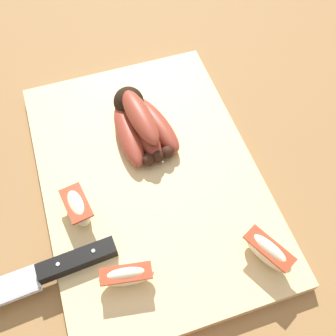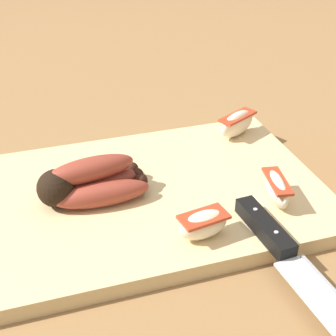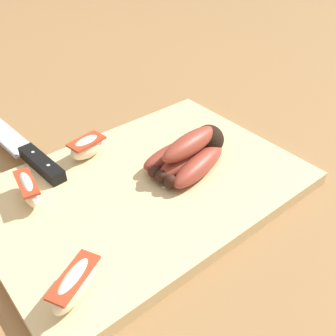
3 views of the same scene
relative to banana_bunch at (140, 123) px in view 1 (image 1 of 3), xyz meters
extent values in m
plane|color=olive|center=(-0.09, 0.03, -0.04)|extent=(6.00, 6.00, 0.00)
cube|color=#DBBC84|center=(-0.08, 0.01, -0.03)|extent=(0.44, 0.31, 0.02)
sphere|color=black|center=(0.04, 0.01, 0.00)|extent=(0.05, 0.05, 0.05)
ellipsoid|color=brown|center=(-0.01, 0.02, -0.01)|extent=(0.12, 0.03, 0.03)
sphere|color=black|center=(-0.06, 0.01, -0.01)|extent=(0.02, 0.02, 0.02)
ellipsoid|color=brown|center=(-0.01, 0.00, -0.01)|extent=(0.12, 0.05, 0.03)
sphere|color=black|center=(-0.06, -0.01, -0.01)|extent=(0.02, 0.02, 0.02)
ellipsoid|color=brown|center=(-0.01, -0.02, -0.01)|extent=(0.12, 0.06, 0.03)
sphere|color=black|center=(-0.06, -0.02, -0.01)|extent=(0.02, 0.02, 0.02)
ellipsoid|color=brown|center=(0.00, 0.00, 0.02)|extent=(0.12, 0.05, 0.03)
cylinder|color=white|center=(-0.02, 0.00, 0.01)|extent=(0.02, 0.02, 0.00)
cube|color=black|center=(-0.18, 0.13, -0.01)|extent=(0.03, 0.10, 0.02)
cylinder|color=#B2B2B7|center=(-0.17, 0.11, 0.00)|extent=(0.01, 0.01, 0.00)
cylinder|color=#B2B2B7|center=(-0.18, 0.16, 0.00)|extent=(0.01, 0.01, 0.00)
ellipsoid|color=#F4E5C1|center=(-0.24, -0.09, 0.00)|extent=(0.07, 0.05, 0.04)
cube|color=#B2381E|center=(-0.24, -0.09, 0.01)|extent=(0.07, 0.05, 0.00)
ellipsoid|color=#F4E5C1|center=(-0.22, 0.08, 0.00)|extent=(0.03, 0.07, 0.04)
cube|color=#B2381E|center=(-0.22, 0.08, 0.01)|extent=(0.03, 0.06, 0.00)
ellipsoid|color=#F4E5C1|center=(-0.11, 0.12, 0.00)|extent=(0.06, 0.04, 0.03)
cube|color=#B2381E|center=(-0.11, 0.12, 0.01)|extent=(0.06, 0.04, 0.00)
camera|label=1|loc=(-0.37, 0.08, 0.47)|focal=42.90mm
camera|label=2|loc=(0.07, 0.53, 0.35)|focal=54.28mm
camera|label=3|loc=(-0.32, -0.34, 0.33)|focal=41.37mm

